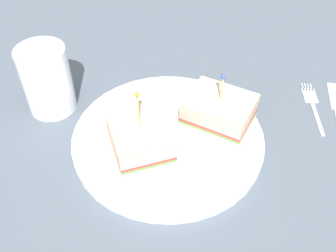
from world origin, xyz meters
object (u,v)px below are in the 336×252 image
at_px(knife, 335,105).
at_px(fork, 312,102).
at_px(drink_glass, 48,83).
at_px(sandwich_half_front, 140,138).
at_px(plate, 168,139).
at_px(sandwich_half_back, 219,112).

bearing_deg(knife, fork, 86.18).
bearing_deg(fork, drink_glass, 99.61).
xyz_separation_m(sandwich_half_front, fork, (0.16, -0.26, -0.04)).
distance_m(sandwich_half_front, drink_glass, 0.19).
height_order(fork, knife, same).
distance_m(sandwich_half_front, knife, 0.34).
height_order(sandwich_half_front, drink_glass, sandwich_half_front).
height_order(sandwich_half_front, fork, sandwich_half_front).
relative_size(sandwich_half_front, drink_glass, 1.08).
bearing_deg(knife, plate, 114.75).
bearing_deg(drink_glass, plate, -104.65).
relative_size(drink_glass, knife, 0.81).
distance_m(sandwich_half_back, drink_glass, 0.27).
distance_m(plate, sandwich_half_back, 0.09).
relative_size(sandwich_half_back, knife, 0.85).
bearing_deg(sandwich_half_back, fork, -60.53).
xyz_separation_m(plate, sandwich_half_front, (-0.03, 0.03, 0.03)).
xyz_separation_m(sandwich_half_back, drink_glass, (0.02, 0.27, 0.01)).
height_order(sandwich_half_back, drink_glass, drink_glass).
bearing_deg(knife, sandwich_half_front, 117.57).
bearing_deg(sandwich_half_front, knife, -62.43).
xyz_separation_m(plate, fork, (0.12, -0.23, -0.01)).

